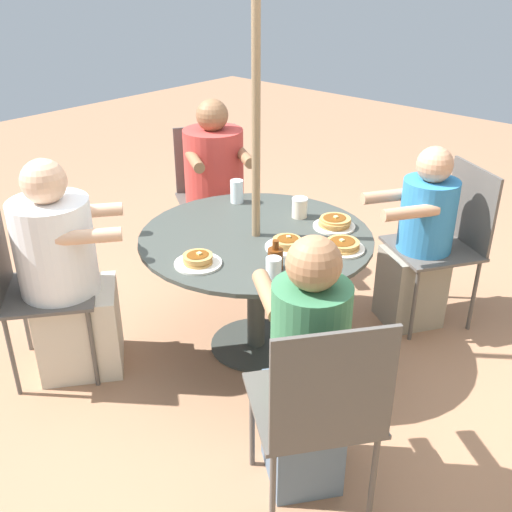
# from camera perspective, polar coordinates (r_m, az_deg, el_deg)

# --- Properties ---
(ground_plane) EXTENTS (12.00, 12.00, 0.00)m
(ground_plane) POSITION_cam_1_polar(r_m,az_deg,el_deg) (3.52, 0.00, -8.46)
(ground_plane) COLOR #9E7051
(patio_table) EXTENTS (1.24, 1.24, 0.71)m
(patio_table) POSITION_cam_1_polar(r_m,az_deg,el_deg) (3.22, 0.00, -0.05)
(patio_table) COLOR #383D38
(patio_table) RESTS_ON ground
(umbrella_pole) EXTENTS (0.04, 0.04, 2.45)m
(umbrella_pole) POSITION_cam_1_polar(r_m,az_deg,el_deg) (2.99, 0.00, 11.05)
(umbrella_pole) COLOR #846B4C
(umbrella_pole) RESTS_ON ground
(patio_chair_north) EXTENTS (0.65, 0.65, 0.96)m
(patio_chair_north) POSITION_cam_1_polar(r_m,az_deg,el_deg) (2.28, 6.09, -13.94)
(patio_chair_north) COLOR #514C47
(patio_chair_north) RESTS_ON ground
(diner_north) EXTENTS (0.51, 0.54, 1.17)m
(diner_north) POSITION_cam_1_polar(r_m,az_deg,el_deg) (2.42, 4.81, -11.34)
(diner_north) COLOR slate
(diner_north) RESTS_ON ground
(patio_chair_east) EXTENTS (0.64, 0.64, 0.96)m
(patio_chair_east) POSITION_cam_1_polar(r_m,az_deg,el_deg) (3.71, 17.82, 1.93)
(patio_chair_east) COLOR #514C47
(patio_chair_east) RESTS_ON ground
(diner_east) EXTENTS (0.57, 0.52, 1.10)m
(diner_east) POSITION_cam_1_polar(r_m,az_deg,el_deg) (3.63, 15.29, 0.98)
(diner_east) COLOR gray
(diner_east) RESTS_ON ground
(patio_chair_south) EXTENTS (0.64, 0.64, 0.96)m
(patio_chair_south) POSITION_cam_1_polar(r_m,az_deg,el_deg) (4.29, -4.41, 6.56)
(patio_chair_south) COLOR #514C47
(patio_chair_south) RESTS_ON ground
(diner_south) EXTENTS (0.59, 0.62, 1.21)m
(diner_south) POSITION_cam_1_polar(r_m,az_deg,el_deg) (4.12, -3.85, 5.56)
(diner_south) COLOR #3D3D42
(diner_south) RESTS_ON ground
(patio_chair_west) EXTENTS (0.65, 0.65, 0.96)m
(patio_chair_west) POSITION_cam_1_polar(r_m,az_deg,el_deg) (3.26, -20.90, -2.17)
(patio_chair_west) COLOR #514C47
(patio_chair_west) RESTS_ON ground
(diner_west) EXTENTS (0.62, 0.60, 1.18)m
(diner_west) POSITION_cam_1_polar(r_m,az_deg,el_deg) (3.24, -17.61, -2.25)
(diner_west) COLOR beige
(diner_west) RESTS_ON ground
(pancake_plate_a) EXTENTS (0.23, 0.23, 0.06)m
(pancake_plate_a) POSITION_cam_1_polar(r_m,az_deg,el_deg) (2.87, -5.56, -0.45)
(pancake_plate_a) COLOR silver
(pancake_plate_a) RESTS_ON patio_table
(pancake_plate_b) EXTENTS (0.23, 0.23, 0.06)m
(pancake_plate_b) POSITION_cam_1_polar(r_m,az_deg,el_deg) (3.03, 8.19, 0.96)
(pancake_plate_b) COLOR silver
(pancake_plate_b) RESTS_ON patio_table
(pancake_plate_c) EXTENTS (0.23, 0.23, 0.07)m
(pancake_plate_c) POSITION_cam_1_polar(r_m,az_deg,el_deg) (3.28, 7.48, 3.14)
(pancake_plate_c) COLOR silver
(pancake_plate_c) RESTS_ON patio_table
(pancake_plate_d) EXTENTS (0.23, 0.23, 0.06)m
(pancake_plate_d) POSITION_cam_1_polar(r_m,az_deg,el_deg) (3.02, 3.01, 1.13)
(pancake_plate_d) COLOR silver
(pancake_plate_d) RESTS_ON patio_table
(syrup_bottle) EXTENTS (0.09, 0.07, 0.15)m
(syrup_bottle) POSITION_cam_1_polar(r_m,az_deg,el_deg) (2.80, 1.84, -0.20)
(syrup_bottle) COLOR #602D0F
(syrup_bottle) RESTS_ON patio_table
(coffee_cup) EXTENTS (0.09, 0.09, 0.11)m
(coffee_cup) POSITION_cam_1_polar(r_m,az_deg,el_deg) (3.38, 4.18, 4.62)
(coffee_cup) COLOR beige
(coffee_cup) RESTS_ON patio_table
(drinking_glass_a) EXTENTS (0.08, 0.08, 0.14)m
(drinking_glass_a) POSITION_cam_1_polar(r_m,az_deg,el_deg) (3.57, -1.84, 6.18)
(drinking_glass_a) COLOR silver
(drinking_glass_a) RESTS_ON patio_table
(drinking_glass_b) EXTENTS (0.07, 0.07, 0.12)m
(drinking_glass_b) POSITION_cam_1_polar(r_m,az_deg,el_deg) (2.69, 1.68, -1.33)
(drinking_glass_b) COLOR silver
(drinking_glass_b) RESTS_ON patio_table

